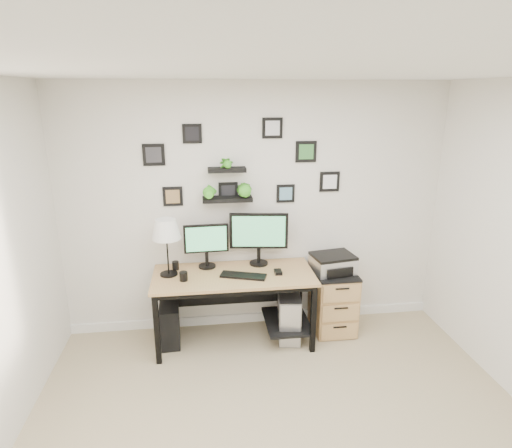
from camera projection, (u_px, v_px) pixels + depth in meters
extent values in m
plane|color=white|center=(306.00, 68.00, 2.20)|extent=(4.00, 4.00, 0.00)
plane|color=silver|center=(256.00, 210.00, 4.47)|extent=(4.00, 0.00, 4.00)
cube|color=white|center=(256.00, 317.00, 4.83)|extent=(4.00, 0.03, 0.10)
cube|color=tan|center=(234.00, 275.00, 4.26)|extent=(1.60, 0.70, 0.03)
cube|color=black|center=(234.00, 279.00, 4.27)|extent=(1.54, 0.64, 0.05)
cube|color=black|center=(232.00, 286.00, 4.65)|extent=(1.44, 0.02, 0.41)
cube|color=black|center=(287.00, 321.00, 4.49)|extent=(0.45, 0.63, 0.03)
cube|color=black|center=(157.00, 330.00, 3.99)|extent=(0.05, 0.05, 0.72)
cube|color=black|center=(162.00, 300.00, 4.56)|extent=(0.05, 0.05, 0.72)
cube|color=black|center=(313.00, 319.00, 4.18)|extent=(0.05, 0.05, 0.72)
cube|color=black|center=(299.00, 292.00, 4.74)|extent=(0.05, 0.05, 0.72)
cylinder|color=black|center=(207.00, 266.00, 4.42)|extent=(0.18, 0.18, 0.02)
cylinder|color=black|center=(207.00, 259.00, 4.40)|extent=(0.04, 0.04, 0.16)
cube|color=black|center=(206.00, 238.00, 4.32)|extent=(0.45, 0.05, 0.29)
cube|color=#4CB272|center=(206.00, 239.00, 4.31)|extent=(0.41, 0.02, 0.25)
cylinder|color=black|center=(259.00, 263.00, 4.49)|extent=(0.22, 0.22, 0.02)
cylinder|color=black|center=(259.00, 256.00, 4.47)|extent=(0.04, 0.04, 0.17)
cube|color=black|center=(259.00, 231.00, 4.38)|extent=(0.60, 0.11, 0.37)
cube|color=#4CB272|center=(259.00, 232.00, 4.36)|extent=(0.54, 0.08, 0.32)
cube|color=black|center=(243.00, 276.00, 4.19)|extent=(0.47, 0.28, 0.02)
cube|color=black|center=(278.00, 272.00, 4.26)|extent=(0.07, 0.11, 0.03)
cylinder|color=black|center=(169.00, 274.00, 4.23)|extent=(0.17, 0.17, 0.02)
cylinder|color=black|center=(167.00, 249.00, 4.15)|extent=(0.02, 0.02, 0.52)
cone|color=white|center=(166.00, 229.00, 4.09)|extent=(0.28, 0.28, 0.20)
cylinder|color=black|center=(184.00, 276.00, 4.09)|extent=(0.08, 0.08, 0.09)
cylinder|color=black|center=(176.00, 266.00, 4.35)|extent=(0.07, 0.07, 0.09)
cube|color=black|center=(170.00, 323.00, 4.39)|extent=(0.21, 0.44, 0.43)
cube|color=gray|center=(289.00, 314.00, 4.49)|extent=(0.28, 0.52, 0.49)
cube|color=silver|center=(290.00, 327.00, 4.25)|extent=(0.20, 0.04, 0.46)
cube|color=tan|center=(333.00, 301.00, 4.60)|extent=(0.42, 0.50, 0.65)
cube|color=black|center=(335.00, 273.00, 4.51)|extent=(0.43, 0.51, 0.02)
cube|color=tan|center=(339.00, 332.00, 4.42)|extent=(0.39, 0.02, 0.18)
cylinder|color=black|center=(340.00, 327.00, 4.39)|extent=(0.14, 0.02, 0.02)
cube|color=tan|center=(340.00, 313.00, 4.36)|extent=(0.39, 0.02, 0.18)
cylinder|color=black|center=(341.00, 308.00, 4.33)|extent=(0.14, 0.02, 0.02)
cube|color=tan|center=(342.00, 294.00, 4.30)|extent=(0.39, 0.02, 0.18)
cylinder|color=black|center=(343.00, 289.00, 4.27)|extent=(0.14, 0.02, 0.02)
cube|color=silver|center=(333.00, 264.00, 4.48)|extent=(0.47, 0.39, 0.16)
cube|color=black|center=(333.00, 256.00, 4.45)|extent=(0.47, 0.39, 0.03)
cube|color=black|center=(340.00, 273.00, 4.33)|extent=(0.29, 0.07, 0.10)
cube|color=black|center=(227.00, 199.00, 4.31)|extent=(0.50, 0.18, 0.04)
cube|color=black|center=(227.00, 170.00, 4.21)|extent=(0.38, 0.15, 0.04)
imported|color=green|center=(210.00, 184.00, 4.24)|extent=(0.15, 0.12, 0.27)
imported|color=green|center=(244.00, 184.00, 4.28)|extent=(0.15, 0.15, 0.27)
imported|color=green|center=(227.00, 155.00, 4.17)|extent=(0.13, 0.09, 0.25)
cube|color=black|center=(154.00, 155.00, 4.16)|extent=(0.21, 0.02, 0.21)
cube|color=#2F2E32|center=(154.00, 155.00, 4.15)|extent=(0.15, 0.00, 0.15)
cube|color=black|center=(272.00, 128.00, 4.23)|extent=(0.20, 0.02, 0.20)
cube|color=silver|center=(273.00, 128.00, 4.22)|extent=(0.14, 0.00, 0.14)
cube|color=black|center=(228.00, 192.00, 4.37)|extent=(0.20, 0.02, 0.20)
cube|color=black|center=(228.00, 192.00, 4.36)|extent=(0.14, 0.00, 0.14)
cube|color=black|center=(192.00, 134.00, 4.15)|extent=(0.19, 0.02, 0.19)
cube|color=black|center=(192.00, 134.00, 4.14)|extent=(0.13, 0.00, 0.13)
cube|color=black|center=(173.00, 196.00, 4.31)|extent=(0.20, 0.02, 0.20)
cube|color=olive|center=(173.00, 197.00, 4.30)|extent=(0.14, 0.00, 0.14)
cube|color=black|center=(286.00, 193.00, 4.45)|extent=(0.19, 0.02, 0.19)
cube|color=#6395AE|center=(286.00, 194.00, 4.44)|extent=(0.13, 0.00, 0.13)
cube|color=black|center=(330.00, 182.00, 4.47)|extent=(0.21, 0.02, 0.21)
cube|color=white|center=(330.00, 182.00, 4.46)|extent=(0.15, 0.00, 0.15)
cube|color=black|center=(306.00, 152.00, 4.35)|extent=(0.21, 0.02, 0.21)
cube|color=#377937|center=(306.00, 152.00, 4.34)|extent=(0.15, 0.00, 0.15)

